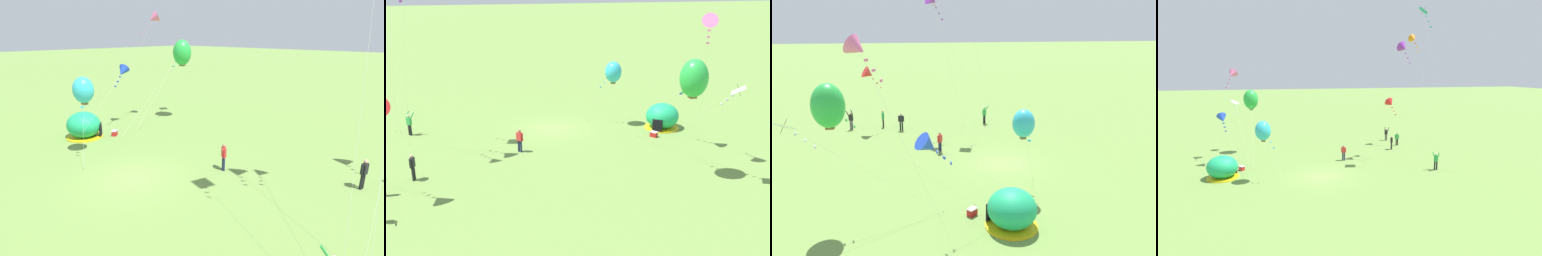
# 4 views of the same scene
# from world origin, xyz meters

# --- Properties ---
(ground_plane) EXTENTS (300.00, 300.00, 0.00)m
(ground_plane) POSITION_xyz_m (0.00, 0.00, 0.00)
(ground_plane) COLOR olive
(popup_tent) EXTENTS (2.81, 2.81, 2.10)m
(popup_tent) POSITION_xyz_m (-8.89, 1.64, 1.00)
(popup_tent) COLOR #1EAD6B
(popup_tent) RESTS_ON ground
(cooler_box) EXTENTS (0.62, 0.64, 0.44)m
(cooler_box) POSITION_xyz_m (-7.49, 3.53, 0.22)
(cooler_box) COLOR red
(cooler_box) RESTS_ON ground
(person_center_field) EXTENTS (0.31, 0.58, 1.72)m
(person_center_field) POSITION_xyz_m (9.92, 7.84, 0.96)
(person_center_field) COLOR black
(person_center_field) RESTS_ON ground
(person_watching_sky) EXTENTS (0.71, 0.69, 1.89)m
(person_watching_sky) POSITION_xyz_m (11.31, -0.74, 1.00)
(person_watching_sky) COLOR black
(person_watching_sky) RESTS_ON ground
(person_near_tent) EXTENTS (0.59, 0.26, 1.72)m
(person_near_tent) POSITION_xyz_m (11.41, 9.69, 0.96)
(person_near_tent) COLOR black
(person_near_tent) RESTS_ON ground
(person_arms_raised) EXTENTS (0.70, 0.70, 1.89)m
(person_arms_raised) POSITION_xyz_m (11.02, 12.79, 1.00)
(person_arms_raised) COLOR #4C4C51
(person_arms_raised) RESTS_ON ground
(person_strolling) EXTENTS (0.47, 0.43, 1.72)m
(person_strolling) POSITION_xyz_m (3.06, 4.53, 0.96)
(person_strolling) COLOR #1E2347
(person_strolling) RESTS_ON ground
(kite_purple) EXTENTS (2.23, 4.00, 12.86)m
(kite_purple) POSITION_xyz_m (9.70, 4.53, 12.16)
(kite_purple) COLOR silver
(kite_purple) RESTS_ON ground
(kite_green) EXTENTS (1.69, 8.47, 7.54)m
(kite_green) POSITION_xyz_m (-6.87, 10.81, 6.37)
(kite_green) COLOR silver
(kite_green) RESTS_ON ground
(kite_red) EXTENTS (1.65, 3.32, 6.25)m
(kite_red) POSITION_xyz_m (10.74, 10.73, 5.53)
(kite_red) COLOR silver
(kite_red) RESTS_ON ground
(kite_pink) EXTENTS (2.79, 4.87, 9.96)m
(kite_pink) POSITION_xyz_m (-8.54, 8.92, 9.33)
(kite_pink) COLOR silver
(kite_pink) RESTS_ON ground
(kite_cyan) EXTENTS (2.46, 2.11, 5.42)m
(kite_cyan) POSITION_xyz_m (-5.06, 0.04, 4.55)
(kite_cyan) COLOR silver
(kite_cyan) RESTS_ON ground
(kite_blue) EXTENTS (3.31, 7.27, 5.53)m
(kite_blue) POSITION_xyz_m (-9.35, 5.92, 4.88)
(kite_blue) COLOR silver
(kite_blue) RESTS_ON ground
(kite_white) EXTENTS (2.56, 7.85, 6.28)m
(kite_white) POSITION_xyz_m (-8.83, 12.09, 5.69)
(kite_white) COLOR silver
(kite_white) RESTS_ON ground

